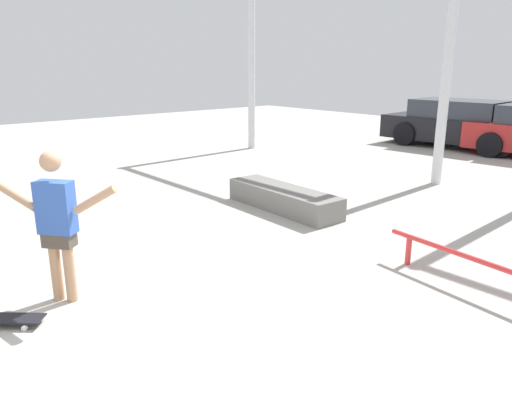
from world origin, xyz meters
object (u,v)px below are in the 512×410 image
object	(u,v)px
skateboarder	(57,219)
parked_car_black	(462,125)
grind_rail	(499,272)
skateboard	(1,319)
grind_box	(283,199)

from	to	relation	value
skateboarder	parked_car_black	world-z (taller)	skateboarder
skateboarder	grind_rail	size ratio (longest dim) A/B	0.56
skateboard	grind_rail	xyz separation A→B (m)	(2.89, 4.14, 0.25)
skateboard	grind_box	distance (m)	4.93
skateboard	grind_box	bearing A→B (deg)	54.86
grind_box	skateboarder	bearing A→B (deg)	-77.03
parked_car_black	skateboarder	bearing A→B (deg)	-83.13
grind_rail	parked_car_black	xyz separation A→B (m)	(-5.22, 9.20, 0.36)
skateboarder	grind_rail	xyz separation A→B (m)	(3.01, 3.47, -0.58)
skateboard	grind_box	size ratio (longest dim) A/B	0.33
skateboard	grind_rail	size ratio (longest dim) A/B	0.26
grind_box	grind_rail	bearing A→B (deg)	-9.52
grind_rail	skateboarder	bearing A→B (deg)	-130.89
skateboarder	grind_rail	world-z (taller)	skateboarder
grind_rail	parked_car_black	distance (m)	10.59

